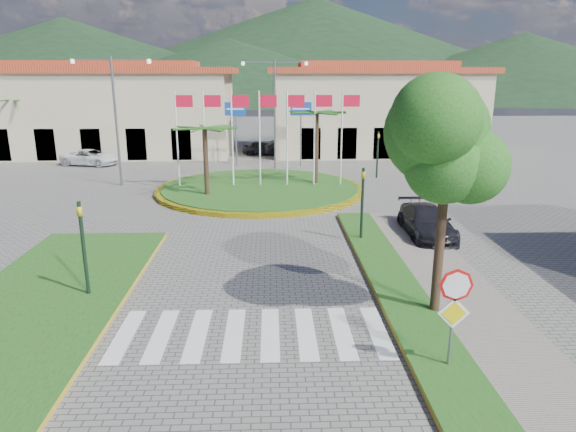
{
  "coord_description": "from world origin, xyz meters",
  "views": [
    {
      "loc": [
        0.66,
        -8.85,
        6.92
      ],
      "look_at": [
        1.23,
        8.0,
        2.27
      ],
      "focal_mm": 32.0,
      "sensor_mm": 36.0,
      "label": 1
    }
  ],
  "objects_px": {
    "car_dark_a": "(262,148)",
    "stop_sign": "(454,303)",
    "roundabout_island": "(260,188)",
    "deciduous_tree": "(448,141)",
    "white_van": "(90,157)",
    "car_side_right": "(427,222)",
    "car_dark_b": "(286,147)"
  },
  "relations": [
    {
      "from": "deciduous_tree",
      "to": "car_dark_b",
      "type": "relative_size",
      "value": 1.71
    },
    {
      "from": "stop_sign",
      "to": "car_dark_b",
      "type": "height_order",
      "value": "stop_sign"
    },
    {
      "from": "stop_sign",
      "to": "roundabout_island",
      "type": "bearing_deg",
      "value": 103.73
    },
    {
      "from": "stop_sign",
      "to": "white_van",
      "type": "distance_m",
      "value": 35.16
    },
    {
      "from": "white_van",
      "to": "car_side_right",
      "type": "distance_m",
      "value": 28.54
    },
    {
      "from": "stop_sign",
      "to": "deciduous_tree",
      "type": "distance_m",
      "value": 4.59
    },
    {
      "from": "stop_sign",
      "to": "deciduous_tree",
      "type": "xyz_separation_m",
      "value": [
        0.6,
        3.04,
        3.38
      ]
    },
    {
      "from": "stop_sign",
      "to": "car_dark_a",
      "type": "distance_m",
      "value": 35.18
    },
    {
      "from": "white_van",
      "to": "car_dark_a",
      "type": "height_order",
      "value": "white_van"
    },
    {
      "from": "stop_sign",
      "to": "deciduous_tree",
      "type": "height_order",
      "value": "deciduous_tree"
    },
    {
      "from": "deciduous_tree",
      "to": "car_dark_a",
      "type": "distance_m",
      "value": 32.57
    },
    {
      "from": "stop_sign",
      "to": "white_van",
      "type": "bearing_deg",
      "value": 121.77
    },
    {
      "from": "stop_sign",
      "to": "white_van",
      "type": "xyz_separation_m",
      "value": [
        -18.5,
        29.88,
        -1.17
      ]
    },
    {
      "from": "car_dark_a",
      "to": "car_side_right",
      "type": "height_order",
      "value": "car_side_right"
    },
    {
      "from": "roundabout_island",
      "to": "car_dark_b",
      "type": "xyz_separation_m",
      "value": [
        2.0,
        14.85,
        0.48
      ]
    },
    {
      "from": "stop_sign",
      "to": "car_dark_b",
      "type": "relative_size",
      "value": 0.66
    },
    {
      "from": "white_van",
      "to": "car_dark_a",
      "type": "distance_m",
      "value": 14.39
    },
    {
      "from": "stop_sign",
      "to": "deciduous_tree",
      "type": "relative_size",
      "value": 0.39
    },
    {
      "from": "white_van",
      "to": "car_dark_b",
      "type": "relative_size",
      "value": 1.12
    },
    {
      "from": "white_van",
      "to": "car_dark_b",
      "type": "distance_m",
      "value": 16.39
    },
    {
      "from": "roundabout_island",
      "to": "stop_sign",
      "type": "height_order",
      "value": "roundabout_island"
    },
    {
      "from": "deciduous_tree",
      "to": "car_side_right",
      "type": "distance_m",
      "value": 9.09
    },
    {
      "from": "car_side_right",
      "to": "car_dark_a",
      "type": "bearing_deg",
      "value": 108.47
    },
    {
      "from": "roundabout_island",
      "to": "white_van",
      "type": "distance_m",
      "value": 16.8
    },
    {
      "from": "car_dark_a",
      "to": "car_dark_b",
      "type": "height_order",
      "value": "car_dark_b"
    },
    {
      "from": "white_van",
      "to": "car_side_right",
      "type": "xyz_separation_m",
      "value": [
        21.1,
        -19.21,
        0.04
      ]
    },
    {
      "from": "car_dark_a",
      "to": "stop_sign",
      "type": "bearing_deg",
      "value": -161.78
    },
    {
      "from": "deciduous_tree",
      "to": "car_dark_b",
      "type": "bearing_deg",
      "value": 96.27
    },
    {
      "from": "white_van",
      "to": "stop_sign",
      "type": "bearing_deg",
      "value": -134.75
    },
    {
      "from": "stop_sign",
      "to": "car_side_right",
      "type": "relative_size",
      "value": 0.58
    },
    {
      "from": "roundabout_island",
      "to": "car_side_right",
      "type": "distance_m",
      "value": 12.01
    },
    {
      "from": "deciduous_tree",
      "to": "car_dark_a",
      "type": "height_order",
      "value": "deciduous_tree"
    }
  ]
}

